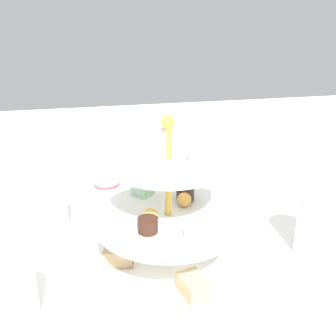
{
  "coord_description": "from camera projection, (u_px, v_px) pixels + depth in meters",
  "views": [
    {
      "loc": [
        -0.51,
        0.11,
        0.4
      ],
      "look_at": [
        0.0,
        0.0,
        0.18
      ],
      "focal_mm": 40.41,
      "sensor_mm": 36.0,
      "label": 1
    }
  ],
  "objects": [
    {
      "name": "ground_plane",
      "position": [
        168.0,
        269.0,
        0.64
      ],
      "size": [
        2.4,
        2.4,
        0.0
      ],
      "primitive_type": "plane",
      "color": "white"
    },
    {
      "name": "tiered_serving_stand",
      "position": [
        168.0,
        228.0,
        0.61
      ],
      "size": [
        0.28,
        0.28,
        0.27
      ],
      "color": "white",
      "rests_on": "ground_plane"
    },
    {
      "name": "water_glass_tall_right",
      "position": [
        317.0,
        224.0,
        0.66
      ],
      "size": [
        0.07,
        0.07,
        0.12
      ],
      "primitive_type": "cylinder",
      "color": "silver",
      "rests_on": "ground_plane"
    },
    {
      "name": "water_glass_short_left",
      "position": [
        51.0,
        210.0,
        0.74
      ],
      "size": [
        0.06,
        0.06,
        0.08
      ],
      "primitive_type": "cylinder",
      "color": "silver",
      "rests_on": "ground_plane"
    },
    {
      "name": "teacup_with_saucer",
      "position": [
        107.0,
        192.0,
        0.85
      ],
      "size": [
        0.09,
        0.09,
        0.05
      ],
      "color": "white",
      "rests_on": "ground_plane"
    },
    {
      "name": "butter_knife_right",
      "position": [
        205.0,
        190.0,
        0.92
      ],
      "size": [
        0.09,
        0.16,
        0.0
      ],
      "primitive_type": "cube",
      "rotation": [
        0.0,
        0.0,
        7.36
      ],
      "color": "silver",
      "rests_on": "ground_plane"
    },
    {
      "name": "water_glass_mid_back",
      "position": [
        15.0,
        295.0,
        0.52
      ],
      "size": [
        0.06,
        0.06,
        0.08
      ],
      "primitive_type": "cylinder",
      "color": "silver",
      "rests_on": "ground_plane"
    }
  ]
}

